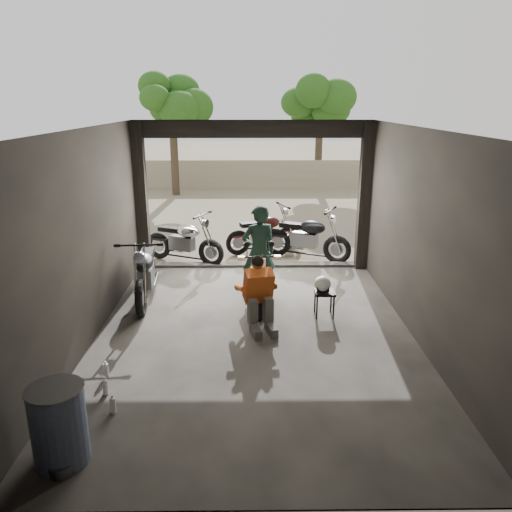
{
  "coord_description": "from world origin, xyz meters",
  "views": [
    {
      "loc": [
        -0.06,
        -7.13,
        3.58
      ],
      "look_at": [
        0.03,
        0.6,
        1.16
      ],
      "focal_mm": 35.0,
      "sensor_mm": 36.0,
      "label": 1
    }
  ],
  "objects_px": {
    "left_bike": "(145,268)",
    "helmet": "(322,284)",
    "main_bike": "(257,276)",
    "outside_bike_b": "(264,229)",
    "stool": "(324,295)",
    "rider": "(259,252)",
    "outside_bike_c": "(307,234)",
    "sign_post": "(405,193)",
    "mechanic": "(260,297)",
    "outside_bike_a": "(184,237)",
    "oil_drum": "(59,426)"
  },
  "relations": [
    {
      "from": "left_bike",
      "to": "helmet",
      "type": "xyz_separation_m",
      "value": [
        3.16,
        -0.79,
        -0.02
      ]
    },
    {
      "from": "main_bike",
      "to": "outside_bike_b",
      "type": "xyz_separation_m",
      "value": [
        0.22,
        3.34,
        0.03
      ]
    },
    {
      "from": "outside_bike_b",
      "to": "stool",
      "type": "bearing_deg",
      "value": 172.6
    },
    {
      "from": "left_bike",
      "to": "main_bike",
      "type": "bearing_deg",
      "value": -11.54
    },
    {
      "from": "rider",
      "to": "stool",
      "type": "relative_size",
      "value": 3.77
    },
    {
      "from": "outside_bike_c",
      "to": "sign_post",
      "type": "xyz_separation_m",
      "value": [
        2.19,
        -0.02,
        0.94
      ]
    },
    {
      "from": "helmet",
      "to": "main_bike",
      "type": "bearing_deg",
      "value": 156.74
    },
    {
      "from": "mechanic",
      "to": "rider",
      "type": "bearing_deg",
      "value": 76.4
    },
    {
      "from": "helmet",
      "to": "left_bike",
      "type": "bearing_deg",
      "value": 168.63
    },
    {
      "from": "rider",
      "to": "mechanic",
      "type": "height_order",
      "value": "rider"
    },
    {
      "from": "outside_bike_a",
      "to": "outside_bike_b",
      "type": "height_order",
      "value": "outside_bike_a"
    },
    {
      "from": "main_bike",
      "to": "mechanic",
      "type": "xyz_separation_m",
      "value": [
        0.04,
        -1.05,
        0.04
      ]
    },
    {
      "from": "left_bike",
      "to": "helmet",
      "type": "bearing_deg",
      "value": -18.54
    },
    {
      "from": "outside_bike_b",
      "to": "outside_bike_c",
      "type": "xyz_separation_m",
      "value": [
        0.97,
        -0.61,
        0.05
      ]
    },
    {
      "from": "rider",
      "to": "left_bike",
      "type": "bearing_deg",
      "value": -13.17
    },
    {
      "from": "stool",
      "to": "oil_drum",
      "type": "bearing_deg",
      "value": -131.73
    },
    {
      "from": "left_bike",
      "to": "oil_drum",
      "type": "distance_m",
      "value": 4.38
    },
    {
      "from": "outside_bike_b",
      "to": "mechanic",
      "type": "distance_m",
      "value": 4.4
    },
    {
      "from": "oil_drum",
      "to": "mechanic",
      "type": "bearing_deg",
      "value": 55.71
    },
    {
      "from": "outside_bike_a",
      "to": "helmet",
      "type": "distance_m",
      "value": 4.12
    },
    {
      "from": "left_bike",
      "to": "rider",
      "type": "bearing_deg",
      "value": -0.65
    },
    {
      "from": "mechanic",
      "to": "oil_drum",
      "type": "relative_size",
      "value": 1.37
    },
    {
      "from": "main_bike",
      "to": "sign_post",
      "type": "height_order",
      "value": "sign_post"
    },
    {
      "from": "mechanic",
      "to": "oil_drum",
      "type": "xyz_separation_m",
      "value": [
        -2.1,
        -3.07,
        -0.16
      ]
    },
    {
      "from": "main_bike",
      "to": "outside_bike_a",
      "type": "distance_m",
      "value": 3.02
    },
    {
      "from": "left_bike",
      "to": "outside_bike_a",
      "type": "bearing_deg",
      "value": 75.1
    },
    {
      "from": "left_bike",
      "to": "mechanic",
      "type": "relative_size",
      "value": 1.58
    },
    {
      "from": "main_bike",
      "to": "stool",
      "type": "bearing_deg",
      "value": -28.72
    },
    {
      "from": "main_bike",
      "to": "rider",
      "type": "bearing_deg",
      "value": 80.84
    },
    {
      "from": "mechanic",
      "to": "helmet",
      "type": "height_order",
      "value": "mechanic"
    },
    {
      "from": "main_bike",
      "to": "oil_drum",
      "type": "relative_size",
      "value": 1.93
    },
    {
      "from": "outside_bike_b",
      "to": "oil_drum",
      "type": "relative_size",
      "value": 1.99
    },
    {
      "from": "oil_drum",
      "to": "main_bike",
      "type": "bearing_deg",
      "value": 63.51
    },
    {
      "from": "left_bike",
      "to": "mechanic",
      "type": "distance_m",
      "value": 2.47
    },
    {
      "from": "main_bike",
      "to": "sign_post",
      "type": "xyz_separation_m",
      "value": [
        3.38,
        2.71,
        1.02
      ]
    },
    {
      "from": "outside_bike_c",
      "to": "outside_bike_a",
      "type": "bearing_deg",
      "value": 119.34
    },
    {
      "from": "left_bike",
      "to": "outside_bike_a",
      "type": "relative_size",
      "value": 1.05
    },
    {
      "from": "outside_bike_b",
      "to": "outside_bike_c",
      "type": "bearing_deg",
      "value": -143.03
    },
    {
      "from": "stool",
      "to": "helmet",
      "type": "height_order",
      "value": "helmet"
    },
    {
      "from": "rider",
      "to": "helmet",
      "type": "relative_size",
      "value": 5.92
    },
    {
      "from": "outside_bike_c",
      "to": "rider",
      "type": "bearing_deg",
      "value": 179.22
    },
    {
      "from": "outside_bike_a",
      "to": "oil_drum",
      "type": "height_order",
      "value": "outside_bike_a"
    },
    {
      "from": "outside_bike_b",
      "to": "stool",
      "type": "xyz_separation_m",
      "value": [
        0.93,
        -3.88,
        -0.18
      ]
    },
    {
      "from": "left_bike",
      "to": "mechanic",
      "type": "xyz_separation_m",
      "value": [
        2.1,
        -1.31,
        -0.04
      ]
    },
    {
      "from": "outside_bike_b",
      "to": "sign_post",
      "type": "relative_size",
      "value": 0.73
    },
    {
      "from": "outside_bike_c",
      "to": "sign_post",
      "type": "relative_size",
      "value": 0.79
    },
    {
      "from": "left_bike",
      "to": "sign_post",
      "type": "height_order",
      "value": "sign_post"
    },
    {
      "from": "helmet",
      "to": "oil_drum",
      "type": "xyz_separation_m",
      "value": [
        -3.16,
        -3.59,
        -0.18
      ]
    },
    {
      "from": "outside_bike_b",
      "to": "stool",
      "type": "relative_size",
      "value": 3.64
    },
    {
      "from": "stool",
      "to": "sign_post",
      "type": "relative_size",
      "value": 0.2
    }
  ]
}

